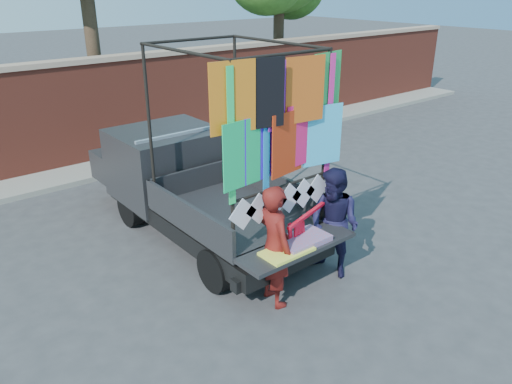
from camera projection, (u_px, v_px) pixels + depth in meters
ground at (264, 283)px, 7.70m from camera, size 90.00×90.00×0.00m
brick_wall at (80, 113)px, 12.17m from camera, size 30.00×0.45×2.61m
curb at (98, 169)px, 12.17m from camera, size 30.00×1.20×0.12m
pickup_truck at (183, 181)px, 9.22m from camera, size 2.19×5.51×3.47m
woman at (275, 246)px, 6.93m from camera, size 0.53×0.72×1.81m
man at (334, 224)px, 7.64m from camera, size 0.77×0.93×1.75m
streamer_bundle at (301, 231)px, 7.17m from camera, size 0.99×0.34×0.70m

